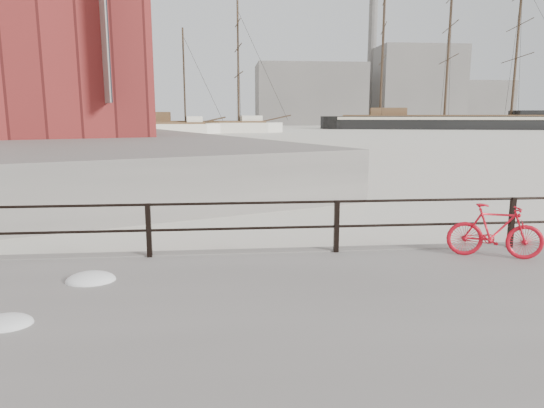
# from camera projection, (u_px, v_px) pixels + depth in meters

# --- Properties ---
(ground) EXTENTS (400.00, 400.00, 0.00)m
(ground) POSITION_uv_depth(u_px,v_px,m) (503.00, 262.00, 9.81)
(ground) COLOR white
(ground) RESTS_ON ground
(far_quay) EXTENTS (78.44, 148.07, 1.80)m
(far_quay) POSITION_uv_depth(u_px,v_px,m) (7.00, 128.00, 76.43)
(far_quay) COLOR gray
(far_quay) RESTS_ON ground
(guardrail) EXTENTS (28.00, 0.10, 1.00)m
(guardrail) POSITION_uv_depth(u_px,v_px,m) (511.00, 223.00, 9.51)
(guardrail) COLOR black
(guardrail) RESTS_ON promenade
(bicycle) EXTENTS (1.63, 0.81, 1.00)m
(bicycle) POSITION_uv_depth(u_px,v_px,m) (495.00, 231.00, 8.83)
(bicycle) COLOR red
(bicycle) RESTS_ON promenade
(barque_black) EXTENTS (62.09, 32.96, 33.54)m
(barque_black) POSITION_uv_depth(u_px,v_px,m) (444.00, 129.00, 103.96)
(barque_black) COLOR black
(barque_black) RESTS_ON ground
(schooner_mid) EXTENTS (32.88, 15.92, 22.70)m
(schooner_mid) POSITION_uv_depth(u_px,v_px,m) (197.00, 133.00, 83.09)
(schooner_mid) COLOR silver
(schooner_mid) RESTS_ON ground
(schooner_left) EXTENTS (23.50, 12.36, 17.37)m
(schooner_left) POSITION_uv_depth(u_px,v_px,m) (154.00, 134.00, 78.16)
(schooner_left) COLOR white
(schooner_left) RESTS_ON ground
(industrial_west) EXTENTS (32.00, 18.00, 18.00)m
(industrial_west) POSITION_uv_depth(u_px,v_px,m) (309.00, 95.00, 147.13)
(industrial_west) COLOR gray
(industrial_west) RESTS_ON ground
(industrial_mid) EXTENTS (26.00, 20.00, 24.00)m
(industrial_mid) POSITION_uv_depth(u_px,v_px,m) (415.00, 87.00, 154.74)
(industrial_mid) COLOR gray
(industrial_mid) RESTS_ON ground
(industrial_east) EXTENTS (20.00, 16.00, 14.00)m
(industrial_east) POSITION_uv_depth(u_px,v_px,m) (475.00, 103.00, 162.68)
(industrial_east) COLOR gray
(industrial_east) RESTS_ON ground
(smokestack) EXTENTS (2.80, 2.80, 44.00)m
(smokestack) POSITION_uv_depth(u_px,v_px,m) (372.00, 55.00, 156.63)
(smokestack) COLOR gray
(smokestack) RESTS_ON ground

